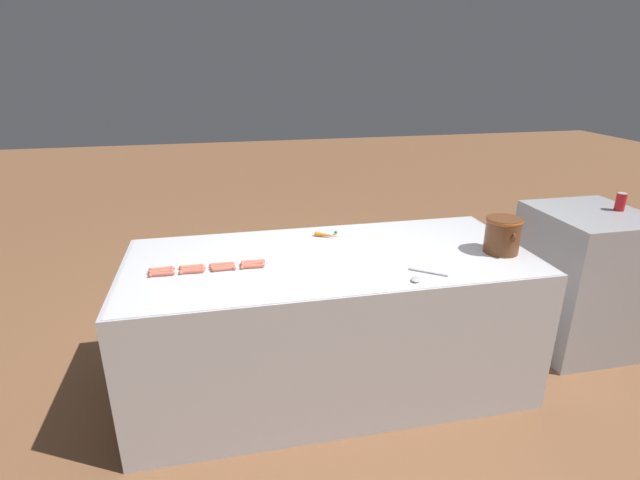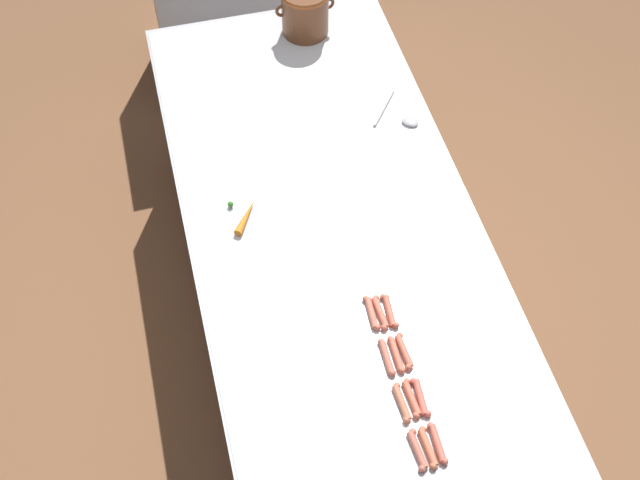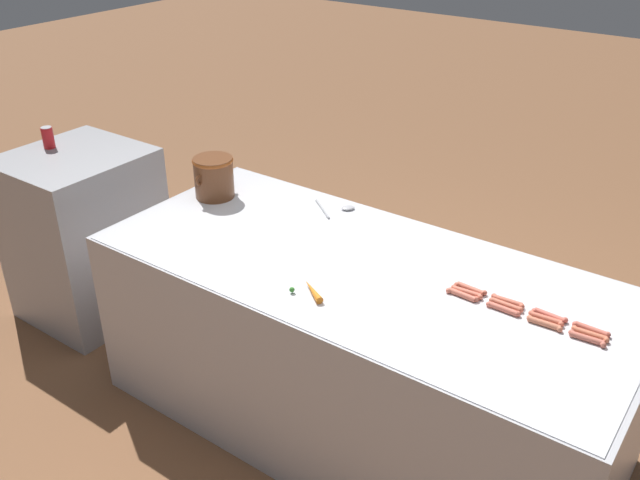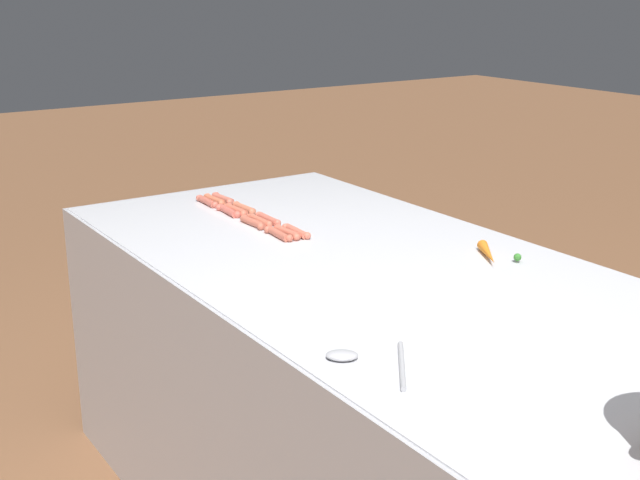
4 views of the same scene
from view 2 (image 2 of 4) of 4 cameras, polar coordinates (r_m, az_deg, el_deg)
The scene contains 17 objects.
ground_plane at distance 3.86m, azimuth 0.52°, elevation -6.42°, with size 20.00×20.00×0.00m, color brown.
griddle_counter at distance 3.47m, azimuth 0.58°, elevation -2.71°, with size 1.09×2.45×0.91m.
hot_dog_0 at distance 2.64m, azimuth 6.77°, elevation -14.26°, with size 0.03×0.14×0.02m.
hot_dog_1 at distance 2.69m, azimuth 5.68°, elevation -11.16°, with size 0.03×0.14×0.02m.
hot_dog_2 at distance 2.76m, azimuth 4.65°, elevation -8.11°, with size 0.03×0.14×0.02m.
hot_dog_3 at distance 2.85m, azimuth 3.59°, elevation -5.06°, with size 0.03×0.14×0.02m.
hot_dog_4 at distance 2.64m, azimuth 7.50°, elevation -14.09°, with size 0.03×0.14×0.02m.
hot_dog_5 at distance 2.70m, azimuth 6.37°, elevation -10.86°, with size 0.03×0.14×0.02m.
hot_dog_6 at distance 2.77m, azimuth 5.30°, elevation -7.91°, with size 0.03×0.14×0.02m.
hot_dog_7 at distance 2.85m, azimuth 4.20°, elevation -5.05°, with size 0.03×0.14×0.02m.
hot_dog_8 at distance 2.65m, azimuth 8.15°, elevation -13.79°, with size 0.03×0.14×0.02m.
hot_dog_9 at distance 2.71m, azimuth 6.99°, elevation -10.78°, with size 0.03×0.14×0.02m.
hot_dog_10 at distance 2.78m, azimuth 5.86°, elevation -7.68°, with size 0.03×0.14×0.02m.
hot_dog_11 at distance 2.85m, azimuth 4.84°, elevation -4.92°, with size 0.03×0.14×0.02m.
bean_pot at distance 3.76m, azimuth -1.05°, elevation 15.71°, with size 0.27×0.22×0.22m.
serving_spoon at distance 3.44m, azimuth 5.66°, elevation 8.46°, with size 0.20×0.24×0.02m.
carrot at distance 3.09m, azimuth -5.20°, elevation 1.71°, with size 0.12×0.16×0.03m.
Camera 2 is at (-0.51, -1.85, 3.35)m, focal length 46.15 mm.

